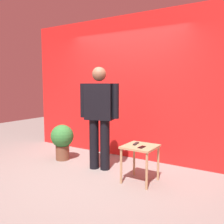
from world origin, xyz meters
name	(u,v)px	position (x,y,z in m)	size (l,w,h in m)	color
ground_plane	(84,176)	(0.00, 0.00, 0.00)	(12.00, 12.00, 0.00)	gray
back_wall_red	(126,88)	(0.00, 1.34, 1.40)	(4.66, 0.12, 2.79)	red
standing_person	(99,113)	(0.02, 0.41, 0.98)	(0.69, 0.35, 1.75)	black
side_table	(140,152)	(0.86, 0.26, 0.46)	(0.47, 0.47, 0.56)	tan
cell_phone	(142,147)	(0.93, 0.18, 0.56)	(0.07, 0.14, 0.01)	black
tv_remote	(136,144)	(0.77, 0.30, 0.57)	(0.04, 0.17, 0.02)	black
potted_plant	(62,139)	(-0.90, 0.44, 0.41)	(0.44, 0.44, 0.69)	brown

